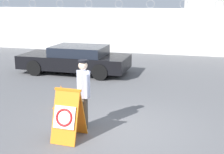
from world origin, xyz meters
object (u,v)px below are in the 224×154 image
Objects in this scene: traffic_cone_near at (61,96)px; parked_car_front_coupe at (76,59)px; barricade_sign at (68,115)px; security_guard at (84,91)px.

traffic_cone_near is 0.15× the size of parked_car_front_coupe.
traffic_cone_near is at bearing 120.91° from barricade_sign.
barricade_sign reaches higher than parked_car_front_coupe.
security_guard is at bearing -46.49° from traffic_cone_near.
barricade_sign is 0.70× the size of security_guard.
barricade_sign is at bearing 135.99° from security_guard.
traffic_cone_near is at bearing 8.28° from security_guard.
security_guard is at bearing 114.16° from parked_car_front_coupe.
parked_car_front_coupe is (-2.35, 5.44, -0.35)m from security_guard.
parked_car_front_coupe is at bearing 112.89° from barricade_sign.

